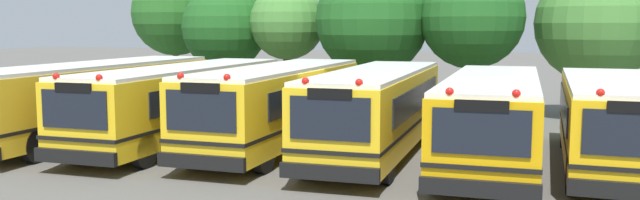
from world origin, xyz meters
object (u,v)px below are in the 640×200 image
object	(u,v)px
tree_0	(174,12)
tree_2	(286,20)
tree_1	(225,28)
school_bus_2	(279,103)
school_bus_4	(493,116)
tree_5	(599,23)
school_bus_3	(377,108)
school_bus_1	(184,100)
tree_4	(474,18)
school_bus_5	(613,120)
school_bus_0	(96,96)
tree_3	(373,21)

from	to	relation	value
tree_0	tree_2	distance (m)	7.35
tree_1	school_bus_2	bearing A→B (deg)	-54.64
school_bus_4	tree_2	world-z (taller)	tree_2
school_bus_2	tree_5	size ratio (longest dim) A/B	1.58
tree_0	tree_5	xyz separation A→B (m)	(20.80, -1.25, -0.63)
school_bus_3	tree_1	xyz separation A→B (m)	(-10.07, 9.74, 2.37)
school_bus_4	tree_5	bearing A→B (deg)	-109.60
school_bus_1	tree_4	distance (m)	12.66
school_bus_4	school_bus_5	world-z (taller)	school_bus_4
school_bus_0	tree_4	distance (m)	15.30
school_bus_5	tree_4	size ratio (longest dim) A/B	1.48
school_bus_1	tree_4	size ratio (longest dim) A/B	1.75
school_bus_3	school_bus_5	distance (m)	6.57
tree_3	school_bus_1	bearing A→B (deg)	-115.90
school_bus_0	school_bus_3	size ratio (longest dim) A/B	1.13
tree_0	tree_1	world-z (taller)	tree_0
tree_3	tree_4	world-z (taller)	tree_3
tree_2	tree_0	bearing A→B (deg)	165.84
school_bus_4	tree_4	world-z (taller)	tree_4
school_bus_4	tree_5	distance (m)	11.29
school_bus_3	school_bus_5	size ratio (longest dim) A/B	1.07
tree_1	tree_5	distance (m)	16.93
school_bus_0	tree_5	bearing A→B (deg)	-148.56
school_bus_1	school_bus_5	distance (m)	13.29
tree_1	tree_5	bearing A→B (deg)	1.73
school_bus_2	tree_3	bearing A→B (deg)	-95.44
tree_0	school_bus_3	bearing A→B (deg)	-39.51
school_bus_3	school_bus_0	bearing A→B (deg)	-0.69
tree_2	tree_3	bearing A→B (deg)	-9.25
school_bus_0	tree_4	size ratio (longest dim) A/B	1.79
school_bus_4	tree_0	xyz separation A→B (m)	(-17.36, 11.68, 3.25)
school_bus_0	school_bus_5	xyz separation A→B (m)	(16.65, 0.18, -0.07)
school_bus_5	tree_2	bearing A→B (deg)	-35.38
tree_3	tree_4	size ratio (longest dim) A/B	1.04
school_bus_2	tree_4	distance (m)	10.57
school_bus_0	school_bus_1	world-z (taller)	school_bus_0
school_bus_3	tree_1	bearing A→B (deg)	-45.31
school_bus_0	school_bus_1	distance (m)	3.37
tree_2	school_bus_0	bearing A→B (deg)	-108.34
school_bus_0	tree_1	bearing A→B (deg)	-90.10
tree_0	tree_1	distance (m)	4.34
school_bus_1	school_bus_4	distance (m)	10.14
school_bus_3	school_bus_4	world-z (taller)	school_bus_3
school_bus_3	tree_5	distance (m)	12.60
tree_0	tree_3	xyz separation A→B (m)	(11.52, -2.51, -0.50)
school_bus_3	tree_0	xyz separation A→B (m)	(-13.95, 11.50, 3.21)
school_bus_2	tree_2	bearing A→B (deg)	-69.44
tree_0	school_bus_0	bearing A→B (deg)	-71.59
school_bus_2	tree_5	distance (m)	14.52
tree_0	tree_5	size ratio (longest dim) A/B	1.05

